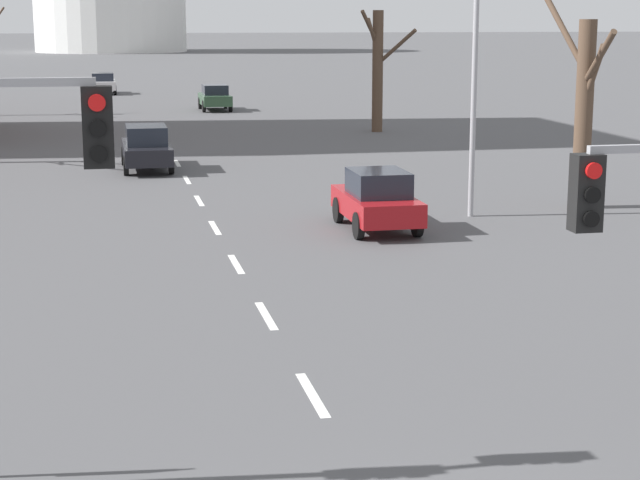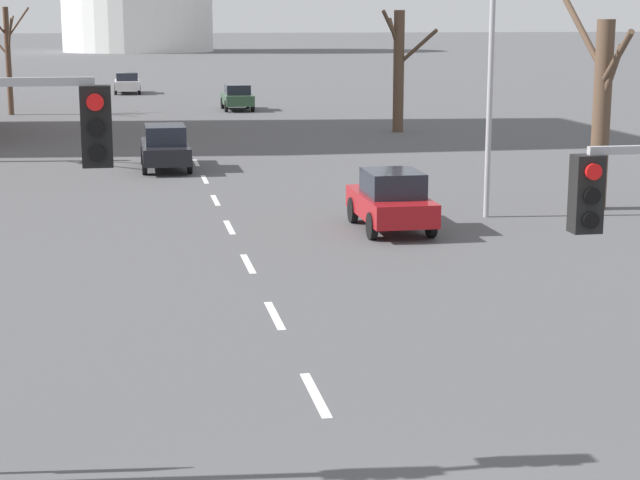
{
  "view_description": "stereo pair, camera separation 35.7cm",
  "coord_description": "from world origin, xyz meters",
  "px_view_note": "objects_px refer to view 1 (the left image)",
  "views": [
    {
      "loc": [
        -3.05,
        -8.32,
        5.64
      ],
      "look_at": [
        -0.24,
        5.12,
        2.78
      ],
      "focal_mm": 60.0,
      "sensor_mm": 36.0,
      "label": 1
    },
    {
      "loc": [
        -2.7,
        -8.39,
        5.64
      ],
      "look_at": [
        -0.24,
        5.12,
        2.78
      ],
      "focal_mm": 60.0,
      "sensor_mm": 36.0,
      "label": 2
    }
  ],
  "objects_px": {
    "sedan_far_left": "(103,83)",
    "street_lamp_right": "(460,22)",
    "sedan_mid_centre": "(215,97)",
    "sedan_near_left": "(146,147)",
    "sedan_near_right": "(377,200)"
  },
  "relations": [
    {
      "from": "street_lamp_right",
      "to": "sedan_mid_centre",
      "type": "height_order",
      "value": "street_lamp_right"
    },
    {
      "from": "sedan_mid_centre",
      "to": "sedan_far_left",
      "type": "bearing_deg",
      "value": 112.04
    },
    {
      "from": "street_lamp_right",
      "to": "sedan_near_left",
      "type": "height_order",
      "value": "street_lamp_right"
    },
    {
      "from": "street_lamp_right",
      "to": "sedan_mid_centre",
      "type": "relative_size",
      "value": 2.23
    },
    {
      "from": "sedan_far_left",
      "to": "street_lamp_right",
      "type": "bearing_deg",
      "value": -80.05
    },
    {
      "from": "street_lamp_right",
      "to": "sedan_near_left",
      "type": "distance_m",
      "value": 15.04
    },
    {
      "from": "sedan_near_right",
      "to": "sedan_mid_centre",
      "type": "relative_size",
      "value": 0.95
    },
    {
      "from": "street_lamp_right",
      "to": "sedan_far_left",
      "type": "distance_m",
      "value": 54.91
    },
    {
      "from": "sedan_near_left",
      "to": "sedan_near_right",
      "type": "xyz_separation_m",
      "value": [
        5.53,
        -13.08,
        -0.02
      ]
    },
    {
      "from": "sedan_near_right",
      "to": "sedan_mid_centre",
      "type": "distance_m",
      "value": 38.86
    },
    {
      "from": "street_lamp_right",
      "to": "sedan_mid_centre",
      "type": "bearing_deg",
      "value": 94.28
    },
    {
      "from": "street_lamp_right",
      "to": "sedan_near_left",
      "type": "relative_size",
      "value": 1.97
    },
    {
      "from": "sedan_near_right",
      "to": "sedan_far_left",
      "type": "relative_size",
      "value": 0.87
    },
    {
      "from": "sedan_mid_centre",
      "to": "sedan_far_left",
      "type": "relative_size",
      "value": 0.92
    },
    {
      "from": "sedan_near_right",
      "to": "sedan_mid_centre",
      "type": "height_order",
      "value": "sedan_near_right"
    }
  ]
}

